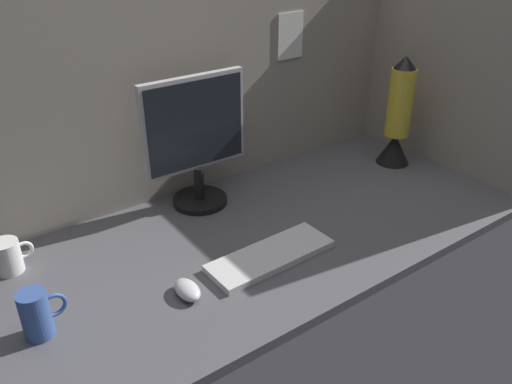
{
  "coord_description": "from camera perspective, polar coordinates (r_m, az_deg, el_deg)",
  "views": [
    {
      "loc": [
        -77.42,
        -109.19,
        86.36
      ],
      "look_at": [
        -1.62,
        0.0,
        14.0
      ],
      "focal_mm": 36.62,
      "sensor_mm": 36.0,
      "label": 1
    }
  ],
  "objects": [
    {
      "name": "cubicle_wall_back",
      "position": [
        1.73,
        -7.81,
        12.23
      ],
      "size": [
        180.0,
        5.5,
        77.1
      ],
      "color": "gray",
      "rests_on": "ground_plane"
    },
    {
      "name": "lava_lamp",
      "position": [
        2.03,
        15.23,
        7.6
      ],
      "size": [
        12.57,
        12.57,
        41.13
      ],
      "color": "black",
      "rests_on": "ground_plane"
    },
    {
      "name": "mug_ceramic_blue",
      "position": [
        1.3,
        -22.83,
        -12.17
      ],
      "size": [
        10.58,
        6.62,
        12.06
      ],
      "color": "#38569E",
      "rests_on": "ground_plane"
    },
    {
      "name": "monitor",
      "position": [
        1.66,
        -6.62,
        5.89
      ],
      "size": [
        35.32,
        18.0,
        42.78
      ],
      "color": "black",
      "rests_on": "ground_plane"
    },
    {
      "name": "ground_plane",
      "position": [
        1.6,
        -0.37,
        -4.72
      ],
      "size": [
        180.0,
        80.0,
        3.0
      ],
      "primitive_type": "cube",
      "color": "#515156"
    },
    {
      "name": "cubicle_wall_side",
      "position": [
        2.03,
        20.68,
        13.2
      ],
      "size": [
        5.0,
        80.0,
        77.1
      ],
      "primitive_type": "cube",
      "color": "gray",
      "rests_on": "ground_plane"
    },
    {
      "name": "keyboard",
      "position": [
        1.47,
        1.6,
        -6.98
      ],
      "size": [
        37.26,
        13.75,
        2.0
      ],
      "primitive_type": "cube",
      "rotation": [
        0.0,
        0.0,
        0.02
      ],
      "color": "silver",
      "rests_on": "ground_plane"
    },
    {
      "name": "mouse",
      "position": [
        1.35,
        -7.51,
        -10.55
      ],
      "size": [
        5.95,
        9.8,
        3.4
      ],
      "primitive_type": "ellipsoid",
      "rotation": [
        0.0,
        0.0,
        -0.04
      ],
      "color": "silver",
      "rests_on": "ground_plane"
    },
    {
      "name": "mug_ceramic_white",
      "position": [
        1.55,
        -25.48,
        -6.38
      ],
      "size": [
        10.74,
        7.41,
        9.26
      ],
      "color": "white",
      "rests_on": "ground_plane"
    }
  ]
}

